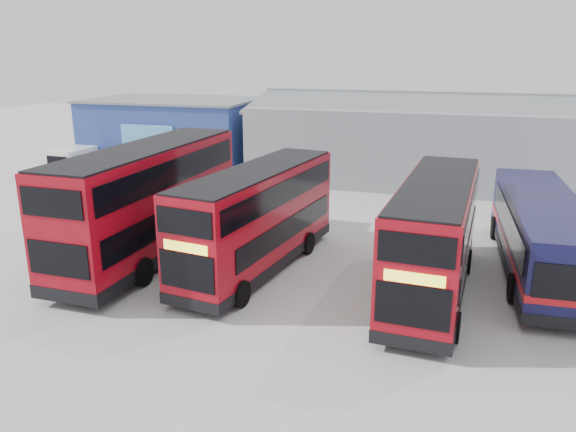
{
  "coord_description": "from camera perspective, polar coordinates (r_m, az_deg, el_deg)",
  "views": [
    {
      "loc": [
        6.21,
        -20.24,
        8.68
      ],
      "look_at": [
        -0.05,
        0.89,
        2.1
      ],
      "focal_mm": 35.0,
      "sensor_mm": 36.0,
      "label": 1
    }
  ],
  "objects": [
    {
      "name": "maintenance_shed",
      "position": [
        40.74,
        18.98,
        7.15
      ],
      "size": [
        30.5,
        12.0,
        5.89
      ],
      "color": "gray",
      "rests_on": "ground"
    },
    {
      "name": "ground_plane",
      "position": [
        22.88,
        -0.51,
        -5.67
      ],
      "size": [
        120.0,
        120.0,
        0.0
      ],
      "primitive_type": "plane",
      "color": "#AEAEA8",
      "rests_on": "ground"
    },
    {
      "name": "double_decker_centre",
      "position": [
        22.54,
        -3.08,
        -0.43
      ],
      "size": [
        3.86,
        10.12,
        4.18
      ],
      "rotation": [
        0.0,
        0.0,
        -0.15
      ],
      "color": "maroon",
      "rests_on": "ground"
    },
    {
      "name": "double_decker_right",
      "position": [
        20.89,
        14.6,
        -2.28
      ],
      "size": [
        3.11,
        10.14,
        4.23
      ],
      "rotation": [
        0.0,
        0.0,
        -0.07
      ],
      "color": "maroon",
      "rests_on": "ground"
    },
    {
      "name": "office_block",
      "position": [
        43.68,
        -11.36,
        8.27
      ],
      "size": [
        12.3,
        8.32,
        5.12
      ],
      "color": "navy",
      "rests_on": "ground"
    },
    {
      "name": "single_decker_blue",
      "position": [
        24.42,
        24.23,
        -1.9
      ],
      "size": [
        3.08,
        11.52,
        3.1
      ],
      "rotation": [
        0.0,
        0.0,
        3.17
      ],
      "color": "#0D1039",
      "rests_on": "ground"
    },
    {
      "name": "panel_van",
      "position": [
        42.67,
        -20.28,
        5.43
      ],
      "size": [
        2.23,
        4.8,
        2.06
      ],
      "rotation": [
        0.0,
        0.0,
        -0.06
      ],
      "color": "white",
      "rests_on": "ground"
    },
    {
      "name": "double_decker_left",
      "position": [
        24.46,
        -13.89,
        1.27
      ],
      "size": [
        3.18,
        11.54,
        4.84
      ],
      "rotation": [
        0.0,
        0.0,
        3.11
      ],
      "color": "maroon",
      "rests_on": "ground"
    }
  ]
}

